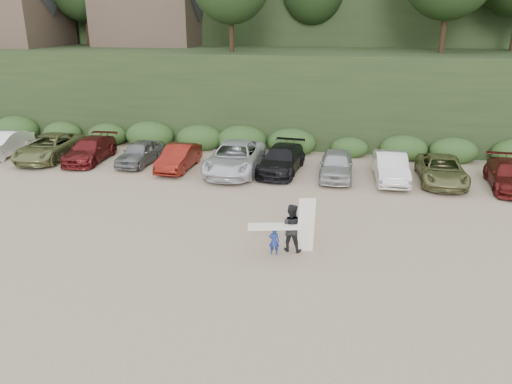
# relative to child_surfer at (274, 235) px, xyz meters

# --- Properties ---
(ground) EXTENTS (120.00, 120.00, 0.00)m
(ground) POSITION_rel_child_surfer_xyz_m (-2.17, 0.06, -0.79)
(ground) COLOR tan
(ground) RESTS_ON ground
(parked_cars) EXTENTS (36.76, 6.06, 1.65)m
(parked_cars) POSITION_rel_child_surfer_xyz_m (-4.21, 10.03, -0.05)
(parked_cars) COLOR #9C9CA1
(parked_cars) RESTS_ON ground
(child_surfer) EXTENTS (2.00, 0.97, 1.16)m
(child_surfer) POSITION_rel_child_surfer_xyz_m (0.00, 0.00, 0.00)
(child_surfer) COLOR navy
(child_surfer) RESTS_ON ground
(adult_surfer) EXTENTS (1.37, 0.77, 2.18)m
(adult_surfer) POSITION_rel_child_surfer_xyz_m (0.61, 0.46, 0.15)
(adult_surfer) COLOR black
(adult_surfer) RESTS_ON ground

